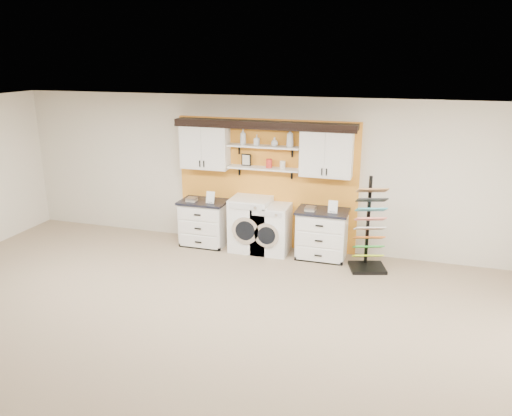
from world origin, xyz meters
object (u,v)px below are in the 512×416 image
(base_cabinet_left, at_px, (204,222))
(dryer, at_px, (272,229))
(base_cabinet_right, at_px, (322,234))
(washer, at_px, (251,224))
(sample_rack, at_px, (369,241))

(base_cabinet_left, distance_m, dryer, 1.33)
(base_cabinet_right, relative_size, washer, 0.91)
(base_cabinet_left, height_order, sample_rack, sample_rack)
(sample_rack, bearing_deg, base_cabinet_left, 157.85)
(base_cabinet_left, relative_size, base_cabinet_right, 0.98)
(base_cabinet_left, xyz_separation_m, sample_rack, (3.10, -0.28, 0.08))
(base_cabinet_right, bearing_deg, sample_rack, -18.56)
(base_cabinet_left, distance_m, washer, 0.94)
(base_cabinet_right, bearing_deg, washer, -179.85)
(base_cabinet_right, distance_m, washer, 1.33)
(base_cabinet_right, xyz_separation_m, dryer, (-0.93, -0.00, 0.00))
(washer, bearing_deg, base_cabinet_left, 179.79)
(base_cabinet_left, bearing_deg, dryer, -0.15)
(washer, distance_m, dryer, 0.40)
(dryer, relative_size, sample_rack, 0.56)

